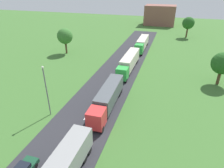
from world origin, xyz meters
TOP-DOWN VIEW (x-y plane):
  - road at (0.00, 24.50)m, footprint 10.00×140.00m
  - lane_marking_centre at (0.00, 19.72)m, footprint 0.16×119.88m
  - truck_second at (2.54, 32.19)m, footprint 2.84×13.61m
  - truck_third at (2.35, 49.55)m, footprint 2.58×14.74m
  - truck_fourth at (2.60, 67.67)m, footprint 2.59×13.77m
  - lamppost_second at (-5.91, 27.55)m, footprint 0.36×0.36m
  - tree_oak at (16.97, 88.71)m, footprint 4.57×4.57m
  - tree_birch at (22.37, 47.89)m, footprint 4.56×4.56m
  - tree_pine at (-19.03, 56.83)m, footprint 4.62×4.62m
  - distant_building at (4.16, 112.48)m, footprint 15.03×10.12m

SIDE VIEW (x-z plane):
  - road at x=0.00m, z-range 0.00..0.06m
  - lane_marking_centre at x=0.00m, z-range 0.06..0.07m
  - truck_fourth at x=2.60m, z-range 0.34..3.77m
  - truck_second at x=2.54m, z-range 0.33..3.85m
  - truck_third at x=2.35m, z-range 0.32..4.04m
  - tree_birch at x=22.37m, z-range 1.20..8.24m
  - distant_building at x=4.16m, z-range 0.00..9.53m
  - lamppost_second at x=-5.91m, z-range 0.48..9.14m
  - tree_pine at x=-19.03m, z-range 1.46..9.07m
  - tree_oak at x=16.97m, z-range 1.59..9.45m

